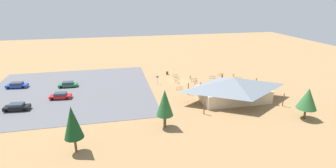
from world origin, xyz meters
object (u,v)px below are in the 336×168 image
(trash_bin, at_px, (167,73))
(bicycle_silver_lone_east, at_px, (194,80))
(pine_mideast, at_px, (308,99))
(visitor_at_bikes, at_px, (236,80))
(bicycle_silver_yard_left, at_px, (239,79))
(bike_pavilion, at_px, (234,88))
(car_green_front_row, at_px, (68,84))
(bicycle_red_by_bin, at_px, (196,82))
(bicycle_teal_yard_center, at_px, (179,88))
(car_blue_second_row, at_px, (17,85))
(bicycle_yellow_edge_south, at_px, (190,77))
(pine_far_east, at_px, (72,122))
(bicycle_orange_yard_front, at_px, (175,76))
(bicycle_orange_edge_north, at_px, (177,82))
(car_red_end_stall, at_px, (61,96))
(pine_midwest, at_px, (165,103))
(bicycle_black_near_porch, at_px, (177,78))
(visitor_near_lot, at_px, (222,76))
(bicycle_white_front_row, at_px, (233,76))
(bicycle_purple_near_sign, at_px, (201,85))
(car_black_near_entry, at_px, (17,107))
(lot_sign, at_px, (157,79))
(bicycle_blue_mid_cluster, at_px, (213,77))

(trash_bin, bearing_deg, bicycle_silver_lone_east, 126.92)
(pine_mideast, relative_size, visitor_at_bikes, 3.22)
(visitor_at_bikes, bearing_deg, bicycle_silver_yard_left, -131.35)
(bike_pavilion, height_order, car_green_front_row, bike_pavilion)
(pine_mideast, distance_m, bicycle_red_by_bin, 26.43)
(pine_mideast, bearing_deg, bicycle_teal_yard_center, -46.81)
(bicycle_silver_yard_left, height_order, car_blue_second_row, car_blue_second_row)
(bicycle_silver_yard_left, relative_size, bicycle_yellow_edge_south, 1.01)
(pine_far_east, relative_size, bicycle_silver_lone_east, 4.16)
(pine_far_east, xyz_separation_m, bicycle_yellow_edge_south, (-25.99, -29.16, -4.23))
(pine_far_east, xyz_separation_m, bicycle_orange_yard_front, (-22.35, -31.26, -4.23))
(bicycle_orange_edge_north, relative_size, car_red_end_stall, 0.34)
(pine_far_east, distance_m, pine_midwest, 14.44)
(bicycle_black_near_porch, bearing_deg, visitor_near_lot, 169.39)
(trash_bin, xyz_separation_m, car_blue_second_row, (37.53, 2.95, 0.28))
(bicycle_white_front_row, height_order, visitor_at_bikes, visitor_at_bikes)
(bicycle_purple_near_sign, bearing_deg, visitor_near_lot, -152.24)
(bicycle_silver_yard_left, height_order, bicycle_teal_yard_center, bicycle_silver_yard_left)
(bike_pavilion, bearing_deg, car_black_near_entry, -5.60)
(bicycle_purple_near_sign, distance_m, visitor_near_lot, 8.28)
(lot_sign, xyz_separation_m, visitor_at_bikes, (-19.33, 3.76, -0.47))
(bike_pavilion, relative_size, bicycle_orange_yard_front, 10.36)
(bicycle_silver_lone_east, height_order, car_red_end_stall, car_red_end_stall)
(visitor_at_bikes, bearing_deg, pine_far_east, 32.33)
(bicycle_orange_yard_front, bearing_deg, visitor_near_lot, 158.00)
(bicycle_teal_yard_center, distance_m, visitor_near_lot, 14.11)
(lot_sign, distance_m, bicycle_black_near_porch, 6.12)
(bicycle_orange_yard_front, bearing_deg, bicycle_white_front_row, 167.84)
(bicycle_red_by_bin, bearing_deg, trash_bin, -59.79)
(pine_far_east, relative_size, car_black_near_entry, 1.50)
(bicycle_silver_yard_left, bearing_deg, car_black_near_entry, 9.12)
(bicycle_red_by_bin, relative_size, bicycle_silver_lone_east, 0.84)
(bicycle_blue_mid_cluster, relative_size, bicycle_purple_near_sign, 0.95)
(bike_pavilion, distance_m, pine_mideast, 13.88)
(lot_sign, height_order, bicycle_white_front_row, lot_sign)
(bicycle_yellow_edge_south, distance_m, car_black_near_entry, 40.53)
(pine_mideast, relative_size, car_black_near_entry, 1.24)
(bike_pavilion, distance_m, car_green_front_row, 38.87)
(lot_sign, relative_size, visitor_at_bikes, 1.23)
(pine_mideast, relative_size, car_green_front_row, 1.31)
(bicycle_silver_yard_left, xyz_separation_m, bicycle_orange_yard_front, (15.61, -6.21, -0.02))
(bicycle_blue_mid_cluster, distance_m, bicycle_silver_lone_east, 5.60)
(bicycle_orange_yard_front, bearing_deg, car_black_near_entry, 22.26)
(pine_far_east, height_order, bicycle_teal_yard_center, pine_far_east)
(car_green_front_row, bearing_deg, bicycle_white_front_row, 178.57)
(pine_far_east, distance_m, visitor_at_bikes, 42.66)
(pine_far_east, distance_m, bicycle_silver_yard_left, 45.67)
(bicycle_red_by_bin, distance_m, car_red_end_stall, 31.68)
(pine_midwest, distance_m, car_black_near_entry, 29.51)
(bicycle_silver_lone_east, xyz_separation_m, car_red_end_stall, (31.68, 5.20, 0.34))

